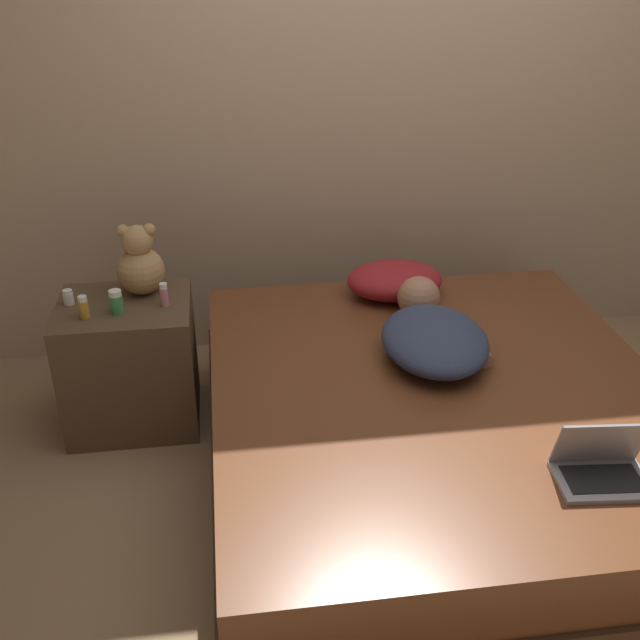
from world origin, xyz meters
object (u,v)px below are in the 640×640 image
Objects in this scene: bottle_white at (68,297)px; person_lying at (433,333)px; bottle_amber at (84,307)px; teddy_bear at (140,263)px; pillow at (395,280)px; laptop at (602,467)px; bottle_pink at (164,295)px; bottle_green at (116,302)px.

person_lying is at bearing -14.85° from bottle_white.
person_lying is 7.71× the size of bottle_amber.
bottle_white is at bearing 169.61° from person_lying.
teddy_bear is at bearing 162.90° from person_lying.
bottle_white is (-1.43, -0.13, 0.08)m from pillow.
laptop is 3.04× the size of bottle_pink.
person_lying is 7.41× the size of bottle_green.
teddy_bear reaches higher than person_lying.
person_lying is 2.43× the size of laptop.
bottle_green is at bearing 12.52° from bottle_amber.
pillow is 1.38m from bottle_amber.
bottle_pink is at bearing -169.02° from pillow.
person_lying is at bearing -12.61° from bottle_green.
bottle_white is (-0.30, -0.07, -0.10)m from teddy_bear.
laptop is 4.70× the size of bottle_white.
bottle_green is at bearing -117.37° from teddy_bear.
bottle_amber is at bearing 174.07° from person_lying.
person_lying is 0.90m from laptop.
bottle_green is 1.54× the size of bottle_white.
pillow is 1.06m from bottle_pink.
person_lying is (0.04, -0.52, 0.00)m from pillow.
teddy_bear is at bearing 143.84° from laptop.
bottle_pink is (-1.07, 0.32, 0.09)m from person_lying.
laptop is 3.17× the size of bottle_amber.
bottle_pink is 0.32m from bottle_amber.
teddy_bear is at bearing 43.53° from bottle_amber.
bottle_white is 0.67× the size of bottle_amber.
teddy_bear is 0.19m from bottle_pink.
person_lying reaches higher than pillow.
bottle_pink reaches higher than bottle_white.
teddy_bear reaches higher than pillow.
teddy_bear is 3.27× the size of bottle_amber.
bottle_amber is (-1.35, -0.27, 0.09)m from pillow.
bottle_white is (-1.47, 0.39, 0.07)m from person_lying.
laptop reaches higher than person_lying.
pillow is at bearing 11.26° from bottle_amber.
bottle_white reaches higher than pillow.
bottle_green is at bearing 149.67° from laptop.
bottle_green is at bearing 171.85° from person_lying.
laptop reaches higher than bottle_white.
bottle_pink is at bearing 11.96° from bottle_green.
laptop is at bearing -41.53° from teddy_bear.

